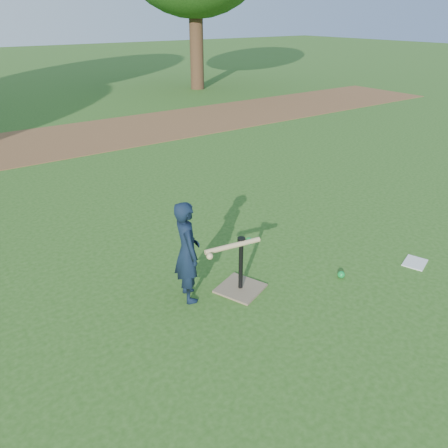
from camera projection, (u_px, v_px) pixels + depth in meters
ground at (285, 298)px, 4.49m from camera, size 80.00×80.00×0.00m
dirt_strip at (62, 140)px, 9.98m from camera, size 24.00×3.00×0.01m
child at (187, 252)px, 4.27m from camera, size 0.34×0.44×1.06m
wiffle_ball_ground at (341, 275)px, 4.81m from camera, size 0.08×0.08×0.08m
clipboard at (415, 263)px, 5.10m from camera, size 0.36×0.32×0.01m
batting_tee at (241, 280)px, 4.58m from camera, size 0.56×0.56×0.61m
swing_action at (234, 246)px, 4.30m from camera, size 0.63×0.14×0.08m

